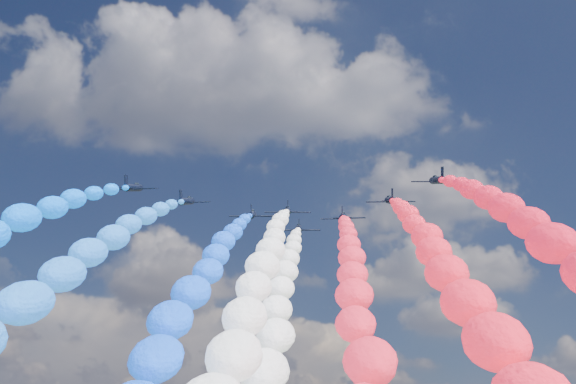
# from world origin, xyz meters

# --- Properties ---
(jet_0) EXTENTS (9.62, 12.82, 6.86)m
(jet_0) POSITION_xyz_m (-27.97, -5.30, 108.73)
(jet_0) COLOR black
(jet_1) EXTENTS (9.92, 13.03, 6.86)m
(jet_1) POSITION_xyz_m (-19.57, 2.66, 108.73)
(jet_1) COLOR black
(trail_1) EXTENTS (5.54, 112.52, 63.39)m
(trail_1) POSITION_xyz_m (-19.57, -55.73, 77.98)
(trail_1) COLOR blue
(jet_2) EXTENTS (9.91, 13.03, 6.86)m
(jet_2) POSITION_xyz_m (-7.72, 11.56, 108.73)
(jet_2) COLOR black
(trail_2) EXTENTS (5.54, 112.52, 63.39)m
(trail_2) POSITION_xyz_m (-7.72, -46.83, 77.98)
(trail_2) COLOR blue
(jet_3) EXTENTS (9.96, 13.06, 6.86)m
(jet_3) POSITION_xyz_m (-0.37, 9.52, 108.73)
(jet_3) COLOR black
(trail_3) EXTENTS (5.54, 112.52, 63.39)m
(trail_3) POSITION_xyz_m (-0.37, -48.87, 77.98)
(trail_3) COLOR white
(jet_4) EXTENTS (9.77, 12.93, 6.86)m
(jet_4) POSITION_xyz_m (1.35, 21.52, 108.73)
(jet_4) COLOR black
(trail_4) EXTENTS (5.54, 112.52, 63.39)m
(trail_4) POSITION_xyz_m (1.35, -36.87, 77.98)
(trail_4) COLOR white
(jet_5) EXTENTS (9.81, 12.96, 6.86)m
(jet_5) POSITION_xyz_m (10.74, 13.95, 108.73)
(jet_5) COLOR black
(trail_5) EXTENTS (5.54, 112.52, 63.39)m
(trail_5) POSITION_xyz_m (10.74, -44.44, 77.98)
(trail_5) COLOR #F3213A
(jet_6) EXTENTS (9.43, 12.68, 6.86)m
(jet_6) POSITION_xyz_m (19.66, 4.27, 108.73)
(jet_6) COLOR black
(trail_6) EXTENTS (5.54, 112.52, 63.39)m
(trail_6) POSITION_xyz_m (19.66, -54.12, 77.98)
(trail_6) COLOR #FA1B33
(jet_7) EXTENTS (9.94, 13.05, 6.86)m
(jet_7) POSITION_xyz_m (27.33, -6.03, 108.73)
(jet_7) COLOR black
(trail_7) EXTENTS (5.54, 112.52, 63.39)m
(trail_7) POSITION_xyz_m (27.33, -64.43, 77.98)
(trail_7) COLOR red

